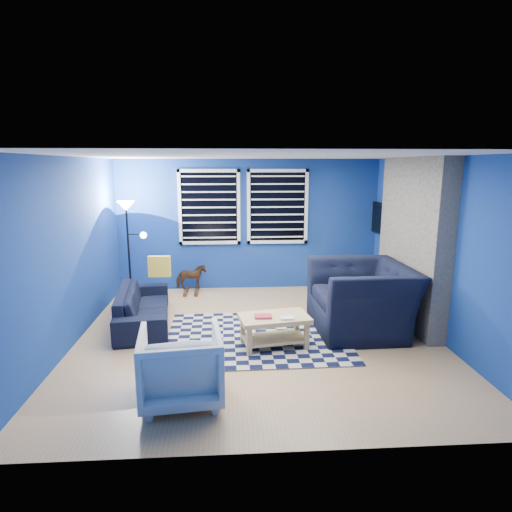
{
  "coord_description": "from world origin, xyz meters",
  "views": [
    {
      "loc": [
        -0.39,
        -5.67,
        2.39
      ],
      "look_at": [
        -0.0,
        0.3,
        1.11
      ],
      "focal_mm": 30.0,
      "sensor_mm": 36.0,
      "label": 1
    }
  ],
  "objects": [
    {
      "name": "armchair_bent",
      "position": [
        -0.9,
        -1.6,
        0.38
      ],
      "size": [
        0.9,
        0.92,
        0.76
      ],
      "primitive_type": "imported",
      "rotation": [
        0.0,
        0.0,
        3.25
      ],
      "color": "gray",
      "rests_on": "floor"
    },
    {
      "name": "wall_back",
      "position": [
        0.0,
        2.5,
        1.25
      ],
      "size": [
        5.0,
        0.0,
        5.0
      ],
      "primitive_type": "plane",
      "rotation": [
        1.57,
        0.0,
        0.0
      ],
      "color": "navy",
      "rests_on": "floor"
    },
    {
      "name": "floor_lamp",
      "position": [
        -2.13,
        1.82,
        1.45
      ],
      "size": [
        0.48,
        0.3,
        1.77
      ],
      "color": "black",
      "rests_on": "floor"
    },
    {
      "name": "tv",
      "position": [
        2.45,
        2.0,
        1.4
      ],
      "size": [
        0.07,
        1.0,
        0.58
      ],
      "color": "black",
      "rests_on": "wall_right"
    },
    {
      "name": "fireplace",
      "position": [
        2.36,
        0.5,
        1.2
      ],
      "size": [
        0.65,
        2.0,
        2.5
      ],
      "color": "gray",
      "rests_on": "floor"
    },
    {
      "name": "window_right",
      "position": [
        0.55,
        2.46,
        1.6
      ],
      "size": [
        1.17,
        0.06,
        1.42
      ],
      "color": "black",
      "rests_on": "wall_back"
    },
    {
      "name": "sofa",
      "position": [
        -1.71,
        0.63,
        0.27
      ],
      "size": [
        1.95,
        0.97,
        0.55
      ],
      "primitive_type": "imported",
      "rotation": [
        0.0,
        0.0,
        1.7
      ],
      "color": "black",
      "rests_on": "floor"
    },
    {
      "name": "armchair_big",
      "position": [
        1.53,
        0.18,
        0.49
      ],
      "size": [
        1.54,
        1.36,
        0.98
      ],
      "primitive_type": "imported",
      "rotation": [
        0.0,
        0.0,
        -1.54
      ],
      "color": "black",
      "rests_on": "floor"
    },
    {
      "name": "rug",
      "position": [
        -0.02,
        -0.02,
        0.01
      ],
      "size": [
        2.52,
        2.03,
        0.02
      ],
      "primitive_type": "cube",
      "rotation": [
        0.0,
        0.0,
        0.01
      ],
      "color": "black",
      "rests_on": "floor"
    },
    {
      "name": "rocking_horse",
      "position": [
        -1.11,
        2.23,
        0.3
      ],
      "size": [
        0.39,
        0.6,
        0.47
      ],
      "primitive_type": "imported",
      "rotation": [
        0.0,
        0.0,
        1.83
      ],
      "color": "#482317",
      "rests_on": "floor"
    },
    {
      "name": "wall_left",
      "position": [
        -2.5,
        0.0,
        1.25
      ],
      "size": [
        0.0,
        5.0,
        5.0
      ],
      "primitive_type": "plane",
      "rotation": [
        1.57,
        0.0,
        1.57
      ],
      "color": "navy",
      "rests_on": "floor"
    },
    {
      "name": "ceiling",
      "position": [
        0.0,
        0.0,
        2.5
      ],
      "size": [
        5.0,
        5.0,
        0.0
      ],
      "primitive_type": "plane",
      "rotation": [
        3.14,
        0.0,
        0.0
      ],
      "color": "white",
      "rests_on": "wall_back"
    },
    {
      "name": "cabinet",
      "position": [
        1.44,
        2.25,
        0.26
      ],
      "size": [
        0.66,
        0.5,
        0.58
      ],
      "rotation": [
        0.0,
        0.0,
        -0.2
      ],
      "color": "tan",
      "rests_on": "floor"
    },
    {
      "name": "coffee_table",
      "position": [
        0.19,
        -0.36,
        0.31
      ],
      "size": [
        0.98,
        0.67,
        0.45
      ],
      "rotation": [
        0.0,
        0.0,
        0.17
      ],
      "color": "tan",
      "rests_on": "rug"
    },
    {
      "name": "throw_pillow",
      "position": [
        -1.56,
        1.38,
        0.72
      ],
      "size": [
        0.37,
        0.11,
        0.35
      ],
      "primitive_type": "cube",
      "rotation": [
        0.0,
        0.0,
        -0.01
      ],
      "color": "yellow",
      "rests_on": "sofa"
    },
    {
      "name": "window_left",
      "position": [
        -0.75,
        2.46,
        1.6
      ],
      "size": [
        1.17,
        0.06,
        1.42
      ],
      "color": "black",
      "rests_on": "wall_back"
    },
    {
      "name": "wall_right",
      "position": [
        2.5,
        0.0,
        1.25
      ],
      "size": [
        0.0,
        5.0,
        5.0
      ],
      "primitive_type": "plane",
      "rotation": [
        1.57,
        0.0,
        -1.57
      ],
      "color": "navy",
      "rests_on": "floor"
    },
    {
      "name": "floor",
      "position": [
        0.0,
        0.0,
        0.0
      ],
      "size": [
        5.0,
        5.0,
        0.0
      ],
      "primitive_type": "plane",
      "color": "tan",
      "rests_on": "ground"
    }
  ]
}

